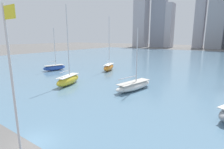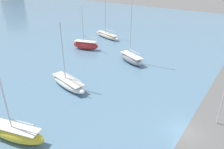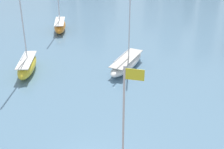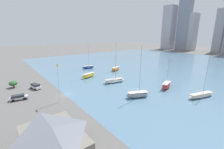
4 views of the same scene
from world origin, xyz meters
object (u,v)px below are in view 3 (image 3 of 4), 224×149
(flag_pole, at_px, (124,140))
(sailboat_orange, at_px, (60,25))
(sailboat_yellow, at_px, (27,65))
(sailboat_white, at_px, (127,63))

(flag_pole, bearing_deg, sailboat_orange, 118.16)
(sailboat_yellow, bearing_deg, sailboat_orange, 82.09)
(flag_pole, xyz_separation_m, sailboat_orange, (-19.85, 37.09, -5.15))
(sailboat_white, height_order, sailboat_orange, sailboat_orange)
(sailboat_white, xyz_separation_m, sailboat_orange, (-15.48, 13.40, 0.24))
(sailboat_white, distance_m, sailboat_orange, 20.48)
(sailboat_white, distance_m, sailboat_yellow, 13.78)
(sailboat_yellow, bearing_deg, sailboat_white, 3.41)
(sailboat_white, relative_size, sailboat_orange, 0.73)
(flag_pole, bearing_deg, sailboat_yellow, 132.21)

